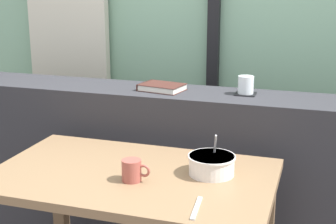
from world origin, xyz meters
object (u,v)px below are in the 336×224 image
Objects in this scene: juice_glass at (246,85)px; closed_book at (162,87)px; coaster_square at (245,94)px; fork_utensil at (196,208)px; breakfast_table at (133,198)px; ceramic_mug at (132,170)px; soup_bowl at (212,165)px.

closed_book is at bearing -174.54° from juice_glass.
coaster_square is 0.90m from fork_utensil.
coaster_square is (0.34, 0.65, 0.31)m from breakfast_table.
juice_glass is at bearing 66.85° from ceramic_mug.
coaster_square is at bearing 83.57° from fork_utensil.
juice_glass is 0.51× the size of fork_utensil.
closed_book is 0.72m from ceramic_mug.
juice_glass reaches higher than breakfast_table.
ceramic_mug is at bearing -113.15° from juice_glass.
coaster_square is at bearing 66.85° from ceramic_mug.
soup_bowl is at bearing -93.59° from juice_glass.
juice_glass is 0.76× the size of ceramic_mug.
coaster_square is 0.88× the size of ceramic_mug.
juice_glass is at bearing 62.50° from breakfast_table.
ceramic_mug is at bearing -68.15° from breakfast_table.
breakfast_table is at bearing -82.53° from closed_book.
soup_bowl is at bearing 15.42° from breakfast_table.
juice_glass is at bearing 180.00° from coaster_square.
fork_utensil is (0.32, -0.23, 0.11)m from breakfast_table.
coaster_square is at bearing 0.00° from juice_glass.
juice_glass reaches higher than closed_book.
coaster_square is 0.04m from juice_glass.
closed_book is 0.96m from fork_utensil.
soup_bowl is 1.67× the size of ceramic_mug.
closed_book reaches higher than breakfast_table.
ceramic_mug is at bearing -80.91° from closed_book.
juice_glass is 0.36× the size of closed_book.
fork_utensil is at bearing -27.75° from ceramic_mug.
closed_book is 2.11× the size of ceramic_mug.
coaster_square is at bearing 86.41° from soup_bowl.
juice_glass reaches higher than ceramic_mug.
coaster_square reaches higher than soup_bowl.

